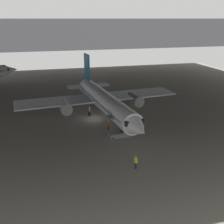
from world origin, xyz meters
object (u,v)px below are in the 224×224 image
at_px(boarding_stairs, 120,132).
at_px(crew_worker_by_stairs, 108,125).
at_px(baggage_tug, 68,104).
at_px(airplane_main, 104,101).
at_px(crew_worker_near_nose, 136,162).

xyz_separation_m(boarding_stairs, crew_worker_by_stairs, (-1.13, 2.85, 0.28)).
bearing_deg(baggage_tug, boarding_stairs, -71.82).
relative_size(airplane_main, crew_worker_by_stairs, 18.79).
relative_size(airplane_main, crew_worker_near_nose, 18.80).
relative_size(boarding_stairs, crew_worker_by_stairs, 2.56).
distance_m(crew_worker_near_nose, baggage_tug, 28.36).
xyz_separation_m(boarding_stairs, baggage_tug, (-5.88, 17.91, -0.18)).
xyz_separation_m(crew_worker_near_nose, baggage_tug, (-4.88, 27.93, -0.46)).
height_order(boarding_stairs, crew_worker_by_stairs, boarding_stairs).
bearing_deg(baggage_tug, airplane_main, -57.89).
bearing_deg(baggage_tug, crew_worker_by_stairs, -72.51).
bearing_deg(airplane_main, crew_worker_near_nose, -92.07).
bearing_deg(boarding_stairs, crew_worker_by_stairs, 111.72).
bearing_deg(crew_worker_by_stairs, airplane_main, 82.45).
xyz_separation_m(airplane_main, crew_worker_by_stairs, (-0.82, -6.19, -2.25)).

